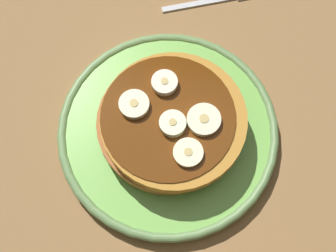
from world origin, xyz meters
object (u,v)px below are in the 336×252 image
(pancake_stack, at_px, (169,121))
(banana_slice_2, at_px, (165,83))
(banana_slice_0, at_px, (173,124))
(banana_slice_1, at_px, (134,105))
(plate, at_px, (168,131))
(banana_slice_4, at_px, (188,153))
(banana_slice_3, at_px, (204,118))

(pancake_stack, distance_m, banana_slice_2, 0.04)
(banana_slice_0, bearing_deg, pancake_stack, 25.49)
(pancake_stack, distance_m, banana_slice_1, 0.04)
(plate, bearing_deg, banana_slice_4, -145.85)
(banana_slice_0, relative_size, banana_slice_1, 0.87)
(plate, height_order, banana_slice_2, banana_slice_2)
(banana_slice_2, bearing_deg, pancake_stack, -164.93)
(banana_slice_1, bearing_deg, banana_slice_3, -93.70)
(plate, relative_size, banana_slice_2, 8.83)
(banana_slice_3, xyz_separation_m, banana_slice_4, (-0.04, 0.01, -0.00))
(pancake_stack, bearing_deg, banana_slice_2, 15.07)
(banana_slice_0, distance_m, banana_slice_4, 0.03)
(banana_slice_4, bearing_deg, pancake_stack, 31.81)
(banana_slice_0, distance_m, banana_slice_2, 0.05)
(banana_slice_0, height_order, banana_slice_3, banana_slice_0)
(banana_slice_0, height_order, banana_slice_2, same)
(banana_slice_3, bearing_deg, banana_slice_4, 163.42)
(plate, relative_size, banana_slice_4, 8.08)
(plate, relative_size, banana_slice_3, 7.00)
(plate, xyz_separation_m, banana_slice_1, (0.01, 0.04, 0.05))
(banana_slice_2, xyz_separation_m, banana_slice_4, (-0.07, -0.03, -0.00))
(banana_slice_0, bearing_deg, banana_slice_1, 69.09)
(banana_slice_2, bearing_deg, banana_slice_3, -126.09)
(plate, xyz_separation_m, banana_slice_3, (0.00, -0.04, 0.05))
(banana_slice_0, xyz_separation_m, banana_slice_1, (0.02, 0.04, -0.00))
(plate, distance_m, banana_slice_3, 0.06)
(banana_slice_0, relative_size, banana_slice_4, 0.91)
(banana_slice_3, bearing_deg, banana_slice_2, 53.91)
(banana_slice_1, height_order, banana_slice_4, banana_slice_1)
(banana_slice_0, relative_size, banana_slice_2, 1.00)
(plate, xyz_separation_m, pancake_stack, (0.00, -0.00, 0.02))
(pancake_stack, xyz_separation_m, banana_slice_4, (-0.04, -0.02, 0.02))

